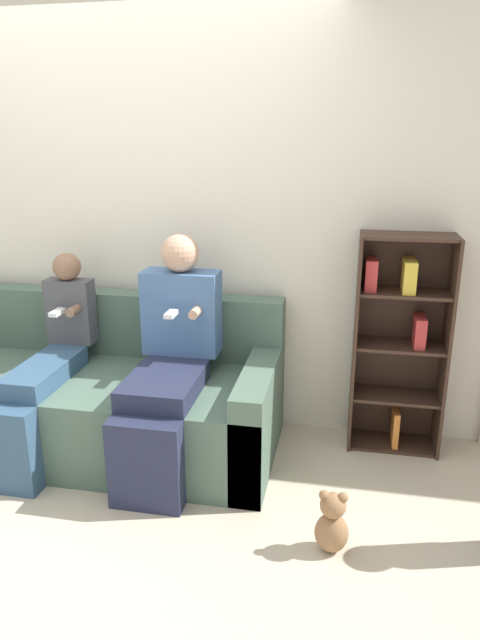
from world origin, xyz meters
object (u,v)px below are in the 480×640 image
Objects in this scene: teddy_bear at (332,523)px; bookshelf at (399,339)px; child_seated at (47,362)px; adult_seated at (170,353)px; couch at (93,398)px.

bookshelf is at bearing 73.15° from teddy_bear.
child_seated is 1.78m from teddy_bear.
adult_seated reaches higher than child_seated.
bookshelf reaches higher than adult_seated.
bookshelf reaches higher than teddy_bear.
child_seated is at bearing 161.20° from teddy_bear.
adult_seated is 4.15× the size of teddy_bear.
couch is 7.17× the size of teddy_bear.
bookshelf reaches higher than couch.
adult_seated is 1.22m from teddy_bear.
bookshelf is 4.17× the size of teddy_bear.
child_seated is at bearing -141.01° from couch.
teddy_bear is (0.92, -0.61, -0.52)m from adult_seated.
child_seated reaches higher than couch.
couch is 1.84m from bookshelf.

